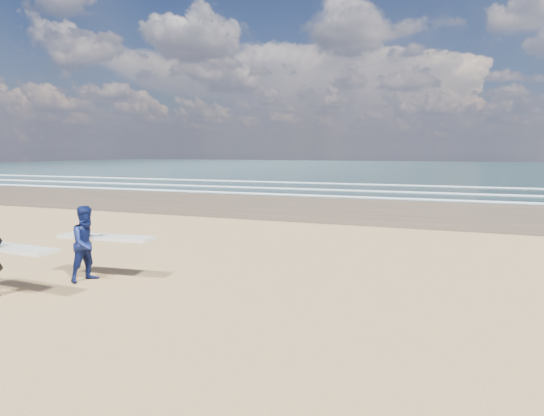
% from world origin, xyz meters
% --- Properties ---
extents(surfer_far, '(2.24, 1.18, 1.66)m').
position_xyz_m(surfer_far, '(-0.34, 2.17, 0.84)').
color(surfer_far, '#0C1648').
rests_on(surfer_far, ground).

